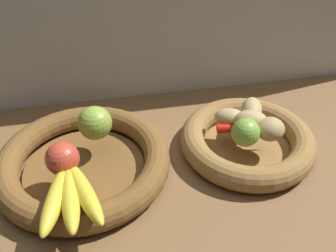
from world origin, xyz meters
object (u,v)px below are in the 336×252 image
(fruit_bowl_left, at_px, (83,162))
(potato_large, at_px, (250,122))
(potato_small, at_px, (270,129))
(chili_pepper, at_px, (252,127))
(apple_red_front, at_px, (62,158))
(lime_near, at_px, (246,132))
(banana_bunch_front, at_px, (70,193))
(fruit_bowl_right, at_px, (247,141))
(potato_oblong, at_px, (230,118))
(potato_back, at_px, (252,110))
(apple_green_back, at_px, (95,123))

(fruit_bowl_left, relative_size, potato_large, 4.88)
(potato_small, xyz_separation_m, chili_pepper, (-0.03, 0.03, -0.01))
(apple_red_front, relative_size, chili_pepper, 0.43)
(potato_small, relative_size, lime_near, 1.03)
(apple_red_front, xyz_separation_m, banana_bunch_front, (0.01, -0.08, -0.02))
(fruit_bowl_right, bearing_deg, potato_small, -45.00)
(fruit_bowl_right, relative_size, lime_near, 5.04)
(potato_oblong, xyz_separation_m, lime_near, (0.01, -0.07, 0.01))
(apple_red_front, height_order, banana_bunch_front, apple_red_front)
(fruit_bowl_right, bearing_deg, banana_bunch_front, -161.78)
(apple_red_front, bearing_deg, potato_large, 7.14)
(potato_small, distance_m, lime_near, 0.06)
(banana_bunch_front, xyz_separation_m, lime_near, (0.35, 0.09, 0.01))
(apple_red_front, bearing_deg, banana_bunch_front, -80.66)
(fruit_bowl_left, relative_size, potato_oblong, 5.32)
(fruit_bowl_right, xyz_separation_m, banana_bunch_front, (-0.38, -0.12, 0.04))
(potato_large, bearing_deg, fruit_bowl_left, 180.00)
(apple_red_front, bearing_deg, chili_pepper, 6.65)
(potato_large, bearing_deg, potato_oblong, 142.13)
(lime_near, bearing_deg, fruit_bowl_right, 56.31)
(potato_oblong, relative_size, lime_near, 1.15)
(fruit_bowl_right, height_order, potato_large, potato_large)
(banana_bunch_front, bearing_deg, fruit_bowl_left, 81.34)
(fruit_bowl_left, bearing_deg, chili_pepper, -0.46)
(chili_pepper, bearing_deg, potato_large, 149.89)
(potato_oblong, bearing_deg, potato_back, 15.95)
(fruit_bowl_left, bearing_deg, potato_oblong, 4.90)
(apple_red_front, bearing_deg, lime_near, 1.65)
(apple_green_back, bearing_deg, potato_back, -0.18)
(apple_red_front, distance_m, potato_back, 0.42)
(banana_bunch_front, relative_size, potato_back, 2.38)
(apple_red_front, distance_m, banana_bunch_front, 0.08)
(fruit_bowl_left, xyz_separation_m, potato_small, (0.39, -0.03, 0.05))
(banana_bunch_front, relative_size, chili_pepper, 1.22)
(fruit_bowl_left, bearing_deg, apple_red_front, -122.69)
(lime_near, bearing_deg, apple_red_front, -178.35)
(potato_back, height_order, potato_small, potato_small)
(potato_back, bearing_deg, potato_oblong, -164.05)
(potato_oblong, distance_m, chili_pepper, 0.05)
(fruit_bowl_left, distance_m, potato_large, 0.36)
(apple_red_front, height_order, potato_small, apple_red_front)
(fruit_bowl_left, xyz_separation_m, apple_red_front, (-0.03, -0.05, 0.06))
(fruit_bowl_left, bearing_deg, lime_near, -6.57)
(potato_small, bearing_deg, potato_back, 98.97)
(fruit_bowl_right, relative_size, potato_large, 4.01)
(fruit_bowl_right, distance_m, chili_pepper, 0.04)
(banana_bunch_front, relative_size, potato_large, 2.47)
(fruit_bowl_left, bearing_deg, potato_back, 6.56)
(banana_bunch_front, distance_m, lime_near, 0.36)
(lime_near, bearing_deg, potato_large, 56.31)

